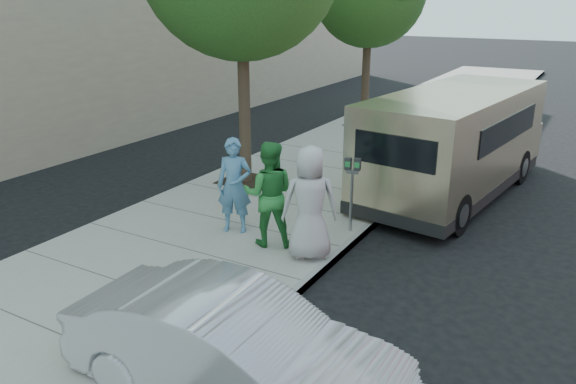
# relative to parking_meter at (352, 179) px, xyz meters

# --- Properties ---
(ground) EXTENTS (120.00, 120.00, 0.00)m
(ground) POSITION_rel_parking_meter_xyz_m (-1.25, -0.77, -1.22)
(ground) COLOR black
(ground) RESTS_ON ground
(sidewalk) EXTENTS (5.00, 60.00, 0.15)m
(sidewalk) POSITION_rel_parking_meter_xyz_m (-2.25, -0.77, -1.15)
(sidewalk) COLOR gray
(sidewalk) RESTS_ON ground
(curb_face) EXTENTS (0.12, 60.00, 0.16)m
(curb_face) POSITION_rel_parking_meter_xyz_m (0.19, -0.77, -1.15)
(curb_face) COLOR gray
(curb_face) RESTS_ON ground
(parking_meter) EXTENTS (0.32, 0.17, 1.48)m
(parking_meter) POSITION_rel_parking_meter_xyz_m (0.00, 0.00, 0.00)
(parking_meter) COLOR gray
(parking_meter) RESTS_ON sidewalk
(van) EXTENTS (3.04, 6.91, 2.48)m
(van) POSITION_rel_parking_meter_xyz_m (1.07, 3.58, 0.09)
(van) COLOR #C9B590
(van) RESTS_ON ground
(sedan) EXTENTS (4.18, 1.55, 1.36)m
(sedan) POSITION_rel_parking_meter_xyz_m (0.75, -5.01, -0.54)
(sedan) COLOR #AEAFB5
(sedan) RESTS_ON ground
(person_officer) EXTENTS (0.79, 0.66, 1.86)m
(person_officer) POSITION_rel_parking_meter_xyz_m (-1.96, -1.11, -0.14)
(person_officer) COLOR teal
(person_officer) RESTS_ON sidewalk
(person_green_shirt) EXTENTS (1.18, 1.08, 1.95)m
(person_green_shirt) POSITION_rel_parking_meter_xyz_m (-1.06, -1.30, -0.10)
(person_green_shirt) COLOR #2A8037
(person_green_shirt) RESTS_ON sidewalk
(person_gray_shirt) EXTENTS (1.18, 1.07, 2.02)m
(person_gray_shirt) POSITION_rel_parking_meter_xyz_m (-0.16, -1.42, -0.07)
(person_gray_shirt) COLOR #B1B2B4
(person_gray_shirt) RESTS_ON sidewalk
(person_striped_polo) EXTENTS (1.16, 0.90, 1.84)m
(person_striped_polo) POSITION_rel_parking_meter_xyz_m (-0.05, 1.17, -0.15)
(person_striped_polo) COLOR gray
(person_striped_polo) RESTS_ON sidewalk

